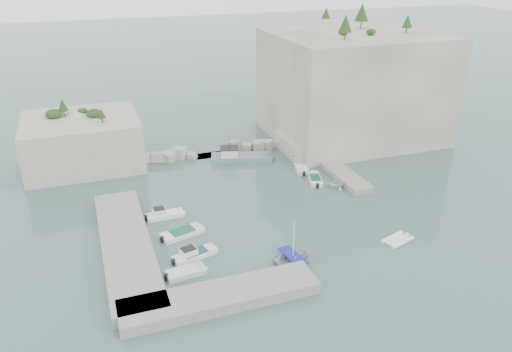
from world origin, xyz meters
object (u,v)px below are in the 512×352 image
object	(u,v)px
tender_east_b	(315,181)
tender_east_d	(305,164)
inflatable_dinghy	(397,241)
motorboat_b	(165,217)
tender_east_c	(301,169)
work_boat	(242,160)
motorboat_d	(195,257)
tender_east_a	(336,187)
rowboat	(293,260)
motorboat_c	(183,235)
motorboat_e	(186,275)

from	to	relation	value
tender_east_b	tender_east_d	world-z (taller)	tender_east_d
inflatable_dinghy	tender_east_d	bearing A→B (deg)	73.77
motorboat_b	tender_east_d	bearing A→B (deg)	20.53
tender_east_d	tender_east_c	bearing A→B (deg)	154.02
work_boat	motorboat_b	bearing A→B (deg)	-119.73
motorboat_d	tender_east_d	xyz separation A→B (m)	(21.02, 18.56, 0.00)
tender_east_a	tender_east_d	distance (m)	8.67
motorboat_b	rowboat	world-z (taller)	motorboat_b
motorboat_c	tender_east_d	distance (m)	25.41
motorboat_e	tender_east_b	distance (m)	26.28
motorboat_d	inflatable_dinghy	size ratio (longest dim) A/B	1.39
motorboat_c	tender_east_c	bearing A→B (deg)	16.18
inflatable_dinghy	work_boat	bearing A→B (deg)	90.47
motorboat_b	tender_east_b	xyz separation A→B (m)	(21.16, 3.17, 0.00)
motorboat_d	tender_east_b	bearing A→B (deg)	17.45
motorboat_b	tender_east_b	size ratio (longest dim) A/B	1.02
rowboat	work_boat	size ratio (longest dim) A/B	0.42
motorboat_c	inflatable_dinghy	distance (m)	23.57
motorboat_c	rowboat	distance (m)	12.89
rowboat	tender_east_a	distance (m)	18.51
motorboat_b	tender_east_a	world-z (taller)	tender_east_a
tender_east_d	motorboat_b	bearing A→B (deg)	127.61
motorboat_e	tender_east_c	distance (m)	29.03
motorboat_b	tender_east_d	distance (m)	24.15
rowboat	tender_east_b	bearing A→B (deg)	-41.82
motorboat_b	tender_east_c	bearing A→B (deg)	18.29
motorboat_d	tender_east_c	bearing A→B (deg)	25.80
tender_east_c	work_boat	bearing A→B (deg)	64.19
motorboat_e	tender_east_a	size ratio (longest dim) A/B	1.44
motorboat_e	motorboat_b	world-z (taller)	motorboat_b
motorboat_e	motorboat_b	size ratio (longest dim) A/B	0.88
tender_east_b	motorboat_b	bearing A→B (deg)	115.61
inflatable_dinghy	tender_east_b	world-z (taller)	tender_east_b
inflatable_dinghy	tender_east_a	bearing A→B (deg)	71.88
inflatable_dinghy	tender_east_c	size ratio (longest dim) A/B	0.71
motorboat_c	motorboat_b	distance (m)	4.87
tender_east_c	work_boat	world-z (taller)	work_boat
work_boat	inflatable_dinghy	bearing A→B (deg)	-56.22
motorboat_e	work_boat	size ratio (longest dim) A/B	0.42
motorboat_b	tender_east_b	bearing A→B (deg)	6.96
tender_east_b	tender_east_c	distance (m)	4.44
inflatable_dinghy	tender_east_c	world-z (taller)	tender_east_c
tender_east_a	tender_east_c	world-z (taller)	tender_east_a
rowboat	tender_east_b	distance (m)	19.57
motorboat_e	motorboat_d	world-z (taller)	motorboat_d
tender_east_b	motorboat_c	bearing A→B (deg)	128.60
motorboat_b	tender_east_b	distance (m)	21.40
motorboat_c	tender_east_c	distance (m)	23.52
work_boat	tender_east_d	bearing A→B (deg)	-12.42
motorboat_e	tender_east_c	bearing A→B (deg)	37.32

